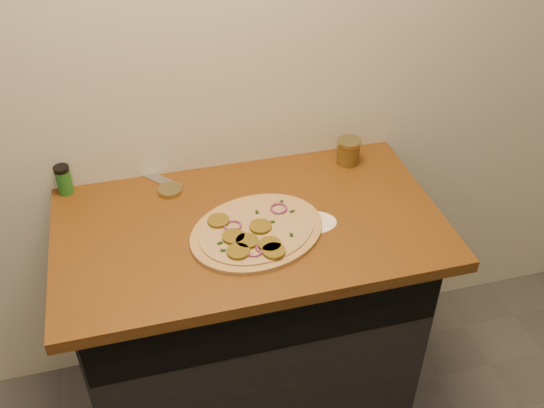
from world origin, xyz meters
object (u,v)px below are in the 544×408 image
object	(u,v)px
pizza	(256,232)
salsa_jar	(348,151)
chefs_knife	(142,171)
spice_shaker	(64,180)

from	to	relation	value
pizza	salsa_jar	bearing A→B (deg)	36.82
pizza	chefs_knife	world-z (taller)	pizza
chefs_knife	salsa_jar	world-z (taller)	salsa_jar
pizza	spice_shaker	bearing A→B (deg)	146.54
pizza	spice_shaker	xyz separation A→B (m)	(-0.56, 0.37, 0.04)
salsa_jar	chefs_knife	bearing A→B (deg)	170.31
pizza	chefs_knife	size ratio (longest dim) A/B	2.19
salsa_jar	spice_shaker	distance (m)	0.96
spice_shaker	salsa_jar	bearing A→B (deg)	-3.90
chefs_knife	salsa_jar	bearing A→B (deg)	-9.69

